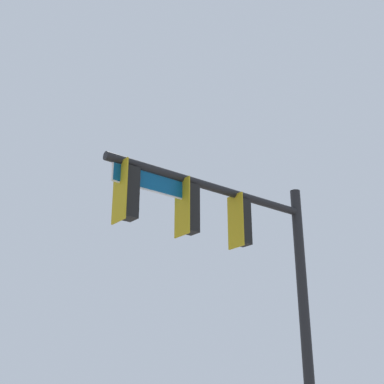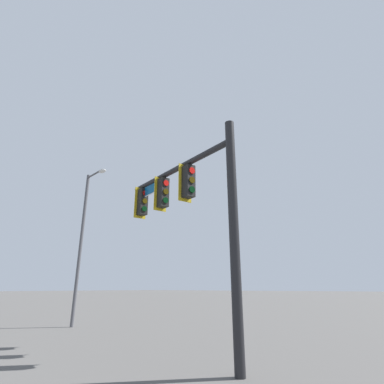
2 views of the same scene
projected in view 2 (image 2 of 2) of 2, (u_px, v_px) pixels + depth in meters
The scene contains 2 objects.
signal_pole_near at pixel (186, 201), 9.79m from camera, with size 5.68×1.63×6.58m.
street_lamp at pixel (84, 234), 16.89m from camera, with size 2.14×0.47×8.47m.
Camera 2 is at (-9.36, -1.67, 1.95)m, focal length 28.00 mm.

